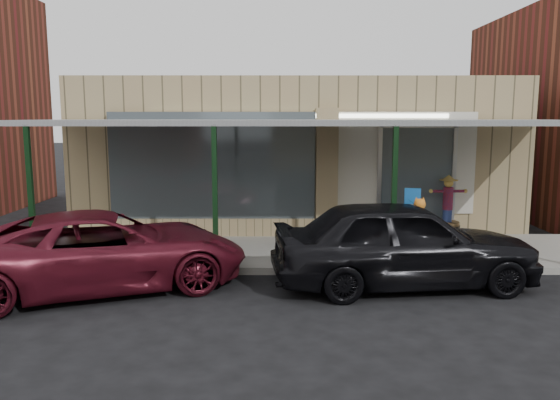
{
  "coord_description": "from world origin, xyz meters",
  "views": [
    {
      "loc": [
        -0.52,
        -8.69,
        3.17
      ],
      "look_at": [
        -0.49,
        2.6,
        1.45
      ],
      "focal_mm": 35.0,
      "sensor_mm": 36.0,
      "label": 1
    }
  ],
  "objects_px": {
    "barrel_pumpkin": "(326,236)",
    "car_maroon": "(105,250)",
    "barrel_scarecrow": "(447,217)",
    "parked_sedan": "(403,243)",
    "handicap_sign": "(412,215)"
  },
  "relations": [
    {
      "from": "barrel_pumpkin",
      "to": "car_maroon",
      "type": "xyz_separation_m",
      "value": [
        -4.34,
        -2.78,
        0.34
      ]
    },
    {
      "from": "barrel_scarecrow",
      "to": "car_maroon",
      "type": "distance_m",
      "value": 8.3
    },
    {
      "from": "barrel_pumpkin",
      "to": "parked_sedan",
      "type": "height_order",
      "value": "parked_sedan"
    },
    {
      "from": "barrel_scarecrow",
      "to": "handicap_sign",
      "type": "xyz_separation_m",
      "value": [
        -1.49,
        -2.4,
        0.47
      ]
    },
    {
      "from": "parked_sedan",
      "to": "car_maroon",
      "type": "xyz_separation_m",
      "value": [
        -5.56,
        -0.08,
        -0.11
      ]
    },
    {
      "from": "barrel_scarecrow",
      "to": "handicap_sign",
      "type": "height_order",
      "value": "barrel_scarecrow"
    },
    {
      "from": "barrel_pumpkin",
      "to": "car_maroon",
      "type": "bearing_deg",
      "value": -147.39
    },
    {
      "from": "parked_sedan",
      "to": "car_maroon",
      "type": "bearing_deg",
      "value": 84.97
    },
    {
      "from": "handicap_sign",
      "to": "parked_sedan",
      "type": "bearing_deg",
      "value": -98.51
    },
    {
      "from": "car_maroon",
      "to": "handicap_sign",
      "type": "bearing_deg",
      "value": -99.07
    },
    {
      "from": "handicap_sign",
      "to": "car_maroon",
      "type": "xyz_separation_m",
      "value": [
        -5.98,
        -1.21,
        -0.44
      ]
    },
    {
      "from": "barrel_pumpkin",
      "to": "parked_sedan",
      "type": "bearing_deg",
      "value": -65.8
    },
    {
      "from": "parked_sedan",
      "to": "barrel_pumpkin",
      "type": "bearing_deg",
      "value": 18.35
    },
    {
      "from": "barrel_pumpkin",
      "to": "parked_sedan",
      "type": "relative_size",
      "value": 0.13
    },
    {
      "from": "barrel_pumpkin",
      "to": "car_maroon",
      "type": "distance_m",
      "value": 5.17
    }
  ]
}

